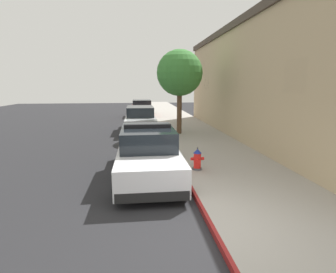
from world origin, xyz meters
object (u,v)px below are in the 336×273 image
object	(u,v)px
police_cruiser	(148,154)
parked_car_dark_far	(142,109)
parked_car_silver_ahead	(140,120)
fire_hydrant	(197,159)
street_tree	(180,73)

from	to	relation	value
police_cruiser	parked_car_dark_far	world-z (taller)	police_cruiser
parked_car_silver_ahead	fire_hydrant	bearing A→B (deg)	-78.47
police_cruiser	fire_hydrant	world-z (taller)	police_cruiser
police_cruiser	fire_hydrant	bearing A→B (deg)	1.53
parked_car_dark_far	street_tree	xyz separation A→B (m)	(1.97, -9.85, 2.80)
parked_car_silver_ahead	street_tree	world-z (taller)	street_tree
fire_hydrant	street_tree	xyz separation A→B (m)	(0.46, 6.79, 3.06)
police_cruiser	parked_car_dark_far	distance (m)	16.69
parked_car_dark_far	street_tree	distance (m)	10.43
police_cruiser	street_tree	size ratio (longest dim) A/B	1.03
parked_car_dark_far	fire_hydrant	bearing A→B (deg)	-84.83
parked_car_silver_ahead	street_tree	xyz separation A→B (m)	(2.22, -1.81, 2.80)
parked_car_dark_far	street_tree	world-z (taller)	street_tree
fire_hydrant	street_tree	size ratio (longest dim) A/B	0.16
fire_hydrant	street_tree	distance (m)	7.46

